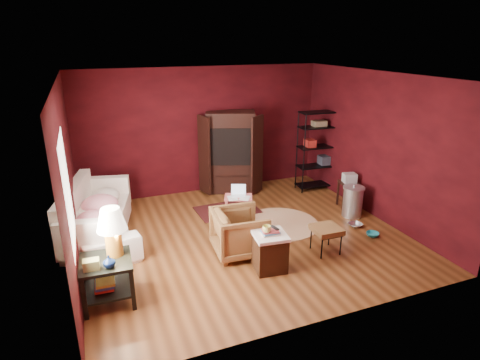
# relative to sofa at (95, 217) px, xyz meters

# --- Properties ---
(room) EXTENTS (5.54, 5.04, 2.84)m
(room) POSITION_rel_sofa_xyz_m (2.43, -0.81, 0.96)
(room) COLOR brown
(room) RESTS_ON ground
(sofa) EXTENTS (1.09, 2.37, 0.89)m
(sofa) POSITION_rel_sofa_xyz_m (0.00, 0.00, 0.00)
(sofa) COLOR white
(sofa) RESTS_ON ground
(armchair) EXTENTS (0.82, 0.86, 0.83)m
(armchair) POSITION_rel_sofa_xyz_m (2.17, -1.34, -0.03)
(armchair) COLOR black
(armchair) RESTS_ON ground
(pet_bowl_steel) EXTENTS (0.26, 0.08, 0.26)m
(pet_bowl_steel) POSITION_rel_sofa_xyz_m (4.56, -1.22, -0.32)
(pet_bowl_steel) COLOR silver
(pet_bowl_steel) RESTS_ON ground
(pet_bowl_turquoise) EXTENTS (0.23, 0.10, 0.23)m
(pet_bowl_turquoise) POSITION_rel_sofa_xyz_m (4.61, -1.66, -0.33)
(pet_bowl_turquoise) COLOR #26A1B5
(pet_bowl_turquoise) RESTS_ON ground
(vase) EXTENTS (0.20, 0.20, 0.16)m
(vase) POSITION_rel_sofa_xyz_m (0.11, -2.08, 0.26)
(vase) COLOR #0C1A3F
(vase) RESTS_ON side_table
(mug) EXTENTS (0.15, 0.13, 0.13)m
(mug) POSITION_rel_sofa_xyz_m (2.34, -2.00, 0.28)
(mug) COLOR #E8E171
(mug) RESTS_ON hamper
(side_table) EXTENTS (0.68, 0.68, 1.31)m
(side_table) POSITION_rel_sofa_xyz_m (0.13, -1.84, 0.34)
(side_table) COLOR black
(side_table) RESTS_ON ground
(sofa_cushions) EXTENTS (1.35, 2.33, 0.92)m
(sofa_cushions) POSITION_rel_sofa_xyz_m (-0.02, 0.02, 0.00)
(sofa_cushions) COLOR white
(sofa_cushions) RESTS_ON sofa
(hamper) EXTENTS (0.54, 0.54, 0.69)m
(hamper) POSITION_rel_sofa_xyz_m (2.42, -1.95, -0.13)
(hamper) COLOR #3D1D0E
(hamper) RESTS_ON ground
(footstool) EXTENTS (0.45, 0.45, 0.45)m
(footstool) POSITION_rel_sofa_xyz_m (3.51, -1.82, -0.05)
(footstool) COLOR black
(footstool) RESTS_ON ground
(rug_round) EXTENTS (1.58, 1.58, 0.01)m
(rug_round) POSITION_rel_sofa_xyz_m (3.29, -0.59, -0.44)
(rug_round) COLOR beige
(rug_round) RESTS_ON ground
(rug_oriental) EXTENTS (1.28, 0.88, 0.01)m
(rug_oriental) POSITION_rel_sofa_xyz_m (2.56, 0.36, -0.43)
(rug_oriental) COLOR #511516
(rug_oriental) RESTS_ON ground
(laptop_desk) EXTENTS (0.63, 0.56, 0.66)m
(laptop_desk) POSITION_rel_sofa_xyz_m (2.64, -0.05, -0.04)
(laptop_desk) COLOR #F67170
(laptop_desk) RESTS_ON ground
(tv_armoire) EXTENTS (1.36, 1.06, 1.84)m
(tv_armoire) POSITION_rel_sofa_xyz_m (3.03, 1.42, 0.51)
(tv_armoire) COLOR black
(tv_armoire) RESTS_ON ground
(wire_shelving) EXTENTS (0.92, 0.44, 1.83)m
(wire_shelving) POSITION_rel_sofa_xyz_m (4.94, 0.82, 0.56)
(wire_shelving) COLOR black
(wire_shelving) RESTS_ON ground
(small_stand) EXTENTS (0.45, 0.45, 0.74)m
(small_stand) POSITION_rel_sofa_xyz_m (4.97, -0.38, 0.11)
(small_stand) COLOR black
(small_stand) RESTS_ON ground
(trash_can) EXTENTS (0.47, 0.47, 0.66)m
(trash_can) POSITION_rel_sofa_xyz_m (4.79, -0.79, -0.13)
(trash_can) COLOR silver
(trash_can) RESTS_ON ground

